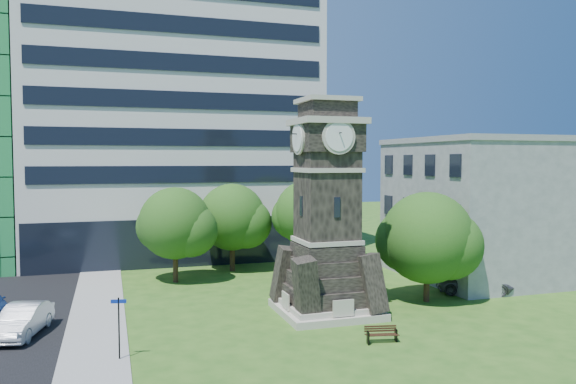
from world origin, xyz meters
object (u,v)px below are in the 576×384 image
object	(u,v)px
clock_tower	(327,221)
park_bench	(382,334)
car_east_lot	(475,283)
street_sign	(119,321)
car_street_mid	(22,320)

from	to	relation	value
clock_tower	park_bench	bearing A→B (deg)	-83.84
car_east_lot	street_sign	bearing A→B (deg)	127.69
park_bench	street_sign	distance (m)	12.18
park_bench	car_east_lot	bearing A→B (deg)	46.78
park_bench	street_sign	world-z (taller)	street_sign
park_bench	street_sign	xyz separation A→B (m)	(-12.04, 1.34, 1.30)
car_street_mid	park_bench	world-z (taller)	car_street_mid
clock_tower	street_sign	bearing A→B (deg)	-159.33
clock_tower	car_street_mid	xyz separation A→B (m)	(-15.98, 0.75, -4.51)
clock_tower	car_east_lot	size ratio (longest dim) A/B	2.48
car_east_lot	street_sign	world-z (taller)	street_sign
car_street_mid	park_bench	size ratio (longest dim) A/B	2.99
street_sign	park_bench	bearing A→B (deg)	5.19
car_street_mid	street_sign	size ratio (longest dim) A/B	1.69
car_street_mid	car_east_lot	xyz separation A→B (m)	(27.11, 0.85, -0.09)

